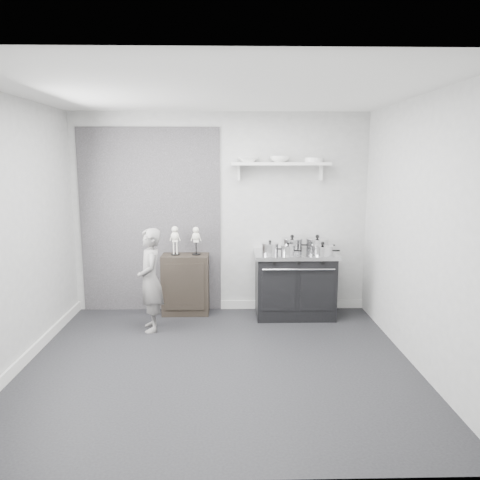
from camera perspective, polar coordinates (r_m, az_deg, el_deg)
name	(u,v)px	position (r m, az deg, el deg)	size (l,w,h in m)	color
ground	(218,363)	(5.00, -2.68, -14.74)	(4.00, 4.00, 0.00)	black
room_shell	(208,204)	(4.72, -3.88, 4.46)	(4.02, 3.62, 2.71)	#A1A19F
wall_shelf	(280,165)	(6.26, 4.95, 9.15)	(1.30, 0.26, 0.24)	silver
stove	(295,284)	(6.30, 6.67, -5.34)	(1.08, 0.67, 0.87)	black
side_cabinet	(186,284)	(6.41, -6.64, -5.36)	(0.63, 0.37, 0.81)	black
child	(150,280)	(5.80, -10.88, -4.81)	(0.46, 0.30, 1.26)	slate
pot_front_left	(270,248)	(6.07, 3.68, -1.02)	(0.31, 0.22, 0.18)	silver
pot_back_left	(292,244)	(6.30, 6.36, -0.53)	(0.37, 0.28, 0.22)	silver
pot_back_right	(317,245)	(6.33, 9.39, -0.56)	(0.39, 0.30, 0.22)	silver
pot_front_right	(322,250)	(6.07, 10.02, -1.21)	(0.36, 0.27, 0.18)	silver
pot_front_center	(288,250)	(6.02, 5.88, -1.21)	(0.27, 0.18, 0.16)	silver
skeleton_full	(175,238)	(6.29, -7.93, 0.20)	(0.13, 0.08, 0.45)	white
skeleton_torso	(196,239)	(6.26, -5.38, 0.16)	(0.12, 0.08, 0.44)	white
bowl_large	(248,160)	(6.22, 0.99, 9.78)	(0.28, 0.28, 0.07)	white
bowl_small	(280,159)	(6.25, 4.85, 9.80)	(0.26, 0.26, 0.08)	white
plate_stack	(314,160)	(6.32, 8.98, 9.63)	(0.24, 0.24, 0.06)	white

